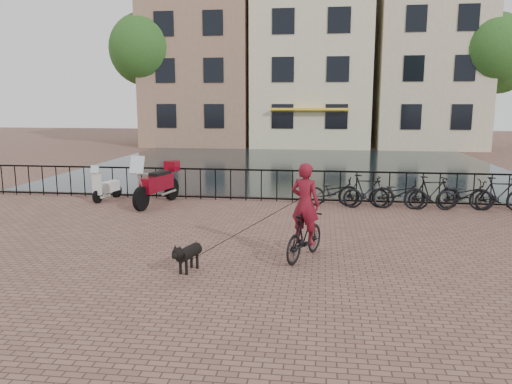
# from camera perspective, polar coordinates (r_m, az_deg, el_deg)

# --- Properties ---
(ground) EXTENTS (100.00, 100.00, 0.00)m
(ground) POSITION_cam_1_polar(r_m,az_deg,el_deg) (8.38, -2.79, -11.78)
(ground) COLOR brown
(ground) RESTS_ON ground
(canal_water) EXTENTS (20.00, 20.00, 0.00)m
(canal_water) POSITION_cam_1_polar(r_m,az_deg,el_deg) (25.18, 4.34, 3.07)
(canal_water) COLOR black
(canal_water) RESTS_ON ground
(railing) EXTENTS (20.00, 0.05, 1.02)m
(railing) POSITION_cam_1_polar(r_m,az_deg,el_deg) (15.92, 2.40, 0.72)
(railing) COLOR black
(railing) RESTS_ON ground
(canal_house_left) EXTENTS (7.50, 9.00, 12.80)m
(canal_house_left) POSITION_cam_1_polar(r_m,az_deg,el_deg) (38.82, -5.88, 15.04)
(canal_house_left) COLOR #87694E
(canal_house_left) RESTS_ON ground
(canal_house_mid) EXTENTS (8.00, 9.50, 11.80)m
(canal_house_mid) POSITION_cam_1_polar(r_m,az_deg,el_deg) (37.75, 6.42, 14.40)
(canal_house_mid) COLOR beige
(canal_house_mid) RESTS_ON ground
(canal_house_right) EXTENTS (7.00, 9.00, 13.30)m
(canal_house_right) POSITION_cam_1_polar(r_m,az_deg,el_deg) (38.46, 18.88, 14.98)
(canal_house_right) COLOR #C0B08E
(canal_house_right) RESTS_ON ground
(tree_far_left) EXTENTS (5.04, 5.04, 9.27)m
(tree_far_left) POSITION_cam_1_polar(r_m,az_deg,el_deg) (36.97, -12.50, 15.61)
(tree_far_left) COLOR black
(tree_far_left) RESTS_ON ground
(tree_far_right) EXTENTS (4.76, 4.76, 8.76)m
(tree_far_right) POSITION_cam_1_polar(r_m,az_deg,el_deg) (36.36, 25.37, 14.38)
(tree_far_right) COLOR black
(tree_far_right) RESTS_ON ground
(cyclist) EXTENTS (1.09, 1.73, 2.30)m
(cyclist) POSITION_cam_1_polar(r_m,az_deg,el_deg) (10.06, 5.61, -2.84)
(cyclist) COLOR black
(cyclist) RESTS_ON ground
(dog) EXTENTS (0.51, 0.91, 0.58)m
(dog) POSITION_cam_1_polar(r_m,az_deg,el_deg) (9.52, -7.69, -7.28)
(dog) COLOR black
(dog) RESTS_ON ground
(motorcycle) EXTENTS (1.06, 2.38, 1.66)m
(motorcycle) POSITION_cam_1_polar(r_m,az_deg,el_deg) (15.58, -11.28, 1.53)
(motorcycle) COLOR maroon
(motorcycle) RESTS_ON ground
(scooter) EXTENTS (0.64, 1.37, 1.22)m
(scooter) POSITION_cam_1_polar(r_m,az_deg,el_deg) (16.80, -16.67, 1.17)
(scooter) COLOR silver
(scooter) RESTS_ON ground
(parked_bike_0) EXTENTS (1.79, 0.86, 0.90)m
(parked_bike_0) POSITION_cam_1_polar(r_m,az_deg,el_deg) (15.28, 8.92, -0.00)
(parked_bike_0) COLOR black
(parked_bike_0) RESTS_ON ground
(parked_bike_1) EXTENTS (1.71, 0.65, 1.00)m
(parked_bike_1) POSITION_cam_1_polar(r_m,az_deg,el_deg) (15.33, 12.48, 0.09)
(parked_bike_1) COLOR black
(parked_bike_1) RESTS_ON ground
(parked_bike_2) EXTENTS (1.78, 0.82, 0.90)m
(parked_bike_2) POSITION_cam_1_polar(r_m,az_deg,el_deg) (15.45, 15.98, -0.17)
(parked_bike_2) COLOR black
(parked_bike_2) RESTS_ON ground
(parked_bike_3) EXTENTS (1.72, 0.74, 1.00)m
(parked_bike_3) POSITION_cam_1_polar(r_m,az_deg,el_deg) (15.61, 19.44, -0.08)
(parked_bike_3) COLOR black
(parked_bike_3) RESTS_ON ground
(parked_bike_4) EXTENTS (1.77, 0.77, 0.90)m
(parked_bike_4) POSITION_cam_1_polar(r_m,az_deg,el_deg) (15.84, 22.80, -0.33)
(parked_bike_4) COLOR black
(parked_bike_4) RESTS_ON ground
(parked_bike_5) EXTENTS (1.68, 0.55, 1.00)m
(parked_bike_5) POSITION_cam_1_polar(r_m,az_deg,el_deg) (16.11, 26.07, -0.23)
(parked_bike_5) COLOR black
(parked_bike_5) RESTS_ON ground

